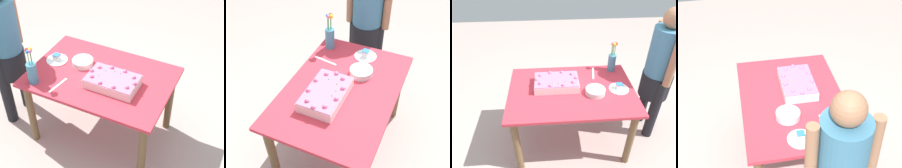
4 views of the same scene
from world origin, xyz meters
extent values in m
plane|color=#B29F96|center=(0.00, 0.00, 0.00)|extent=(8.00, 8.00, 0.00)
cube|color=#CC3242|center=(0.00, 0.00, 0.71)|extent=(1.26, 0.86, 0.03)
cylinder|color=brown|center=(-0.55, -0.36, 0.35)|extent=(0.07, 0.07, 0.70)
cylinder|color=brown|center=(0.55, -0.36, 0.35)|extent=(0.07, 0.07, 0.70)
cylinder|color=brown|center=(-0.55, 0.36, 0.35)|extent=(0.07, 0.07, 0.70)
cylinder|color=brown|center=(0.55, 0.36, 0.35)|extent=(0.07, 0.07, 0.70)
cube|color=white|center=(0.15, -0.07, 0.77)|extent=(0.44, 0.28, 0.08)
cube|color=pink|center=(0.15, -0.07, 0.81)|extent=(0.43, 0.28, 0.01)
sphere|color=pink|center=(0.35, -0.07, 0.82)|extent=(0.04, 0.04, 0.04)
sphere|color=pink|center=(0.31, 0.00, 0.82)|extent=(0.04, 0.04, 0.04)
sphere|color=pink|center=(0.21, 0.04, 0.82)|extent=(0.04, 0.04, 0.04)
sphere|color=pink|center=(0.09, 0.04, 0.82)|extent=(0.04, 0.04, 0.04)
sphere|color=pink|center=(-0.01, 0.00, 0.82)|extent=(0.04, 0.04, 0.04)
sphere|color=pink|center=(-0.05, -0.07, 0.82)|extent=(0.04, 0.04, 0.04)
sphere|color=pink|center=(-0.01, -0.14, 0.82)|extent=(0.04, 0.04, 0.04)
sphere|color=pink|center=(0.09, -0.18, 0.82)|extent=(0.04, 0.04, 0.04)
sphere|color=pink|center=(0.21, -0.18, 0.82)|extent=(0.04, 0.04, 0.04)
sphere|color=pink|center=(0.31, -0.14, 0.82)|extent=(0.04, 0.04, 0.04)
cone|color=#2D8438|center=(0.19, 0.00, 0.82)|extent=(0.02, 0.02, 0.02)
cone|color=#2D8438|center=(0.06, -0.02, 0.82)|extent=(0.02, 0.02, 0.02)
cone|color=#2D8438|center=(0.04, -0.10, 0.82)|extent=(0.02, 0.02, 0.02)
cone|color=#2D8438|center=(0.13, 0.01, 0.82)|extent=(0.02, 0.02, 0.02)
cylinder|color=white|center=(-0.47, 0.03, 0.73)|extent=(0.20, 0.20, 0.01)
cube|color=white|center=(-0.47, 0.03, 0.76)|extent=(0.06, 0.06, 0.05)
cube|color=#2E78C8|center=(-0.47, 0.03, 0.79)|extent=(0.06, 0.06, 0.01)
cube|color=silver|center=(-0.27, -0.27, 0.73)|extent=(0.06, 0.22, 0.00)
cylinder|color=teal|center=(-0.48, -0.33, 0.83)|extent=(0.08, 0.08, 0.19)
cylinder|color=#2D8438|center=(-0.46, -0.33, 0.99)|extent=(0.01, 0.01, 0.13)
sphere|color=pink|center=(-0.46, -0.33, 1.06)|extent=(0.03, 0.03, 0.03)
cylinder|color=#2D8438|center=(-0.47, -0.31, 0.99)|extent=(0.01, 0.01, 0.13)
sphere|color=#FBAD1D|center=(-0.47, -0.31, 1.06)|extent=(0.04, 0.04, 0.04)
cylinder|color=#2D8438|center=(-0.49, -0.32, 0.99)|extent=(0.01, 0.01, 0.13)
sphere|color=red|center=(-0.49, -0.32, 1.06)|extent=(0.04, 0.04, 0.04)
cylinder|color=#2D8438|center=(-0.48, -0.34, 0.99)|extent=(0.01, 0.01, 0.13)
sphere|color=#2D78CB|center=(-0.48, -0.34, 1.06)|extent=(0.03, 0.03, 0.03)
cylinder|color=silver|center=(-0.22, 0.08, 0.76)|extent=(0.19, 0.19, 0.05)
cylinder|color=black|center=(-0.93, -0.25, 0.39)|extent=(0.11, 0.11, 0.78)
cylinder|color=black|center=(-0.93, 0.01, 0.39)|extent=(0.11, 0.11, 0.78)
cylinder|color=black|center=(-0.93, -0.12, 0.66)|extent=(0.31, 0.32, 0.28)
cylinder|color=teal|center=(-0.93, -0.12, 1.04)|extent=(0.30, 0.30, 0.52)
cylinder|color=#A46E4E|center=(-0.93, 0.07, 1.04)|extent=(0.08, 0.08, 0.52)
camera|label=1|loc=(1.11, -2.07, 2.62)|focal=55.00mm
camera|label=2|loc=(1.50, 0.62, 2.25)|focal=45.00mm
camera|label=3|loc=(0.21, 1.72, 2.07)|focal=35.00mm
camera|label=4|loc=(-2.19, 0.43, 2.56)|focal=55.00mm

